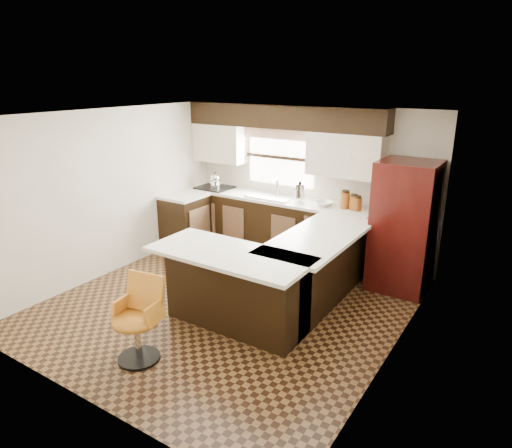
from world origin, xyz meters
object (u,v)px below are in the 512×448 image
Objects in this scene: peninsula_long at (314,271)px; bar_chair at (136,321)px; peninsula_return at (236,290)px; refrigerator at (404,227)px.

peninsula_long is 2.17× the size of bar_chair.
peninsula_long is 2.33m from bar_chair.
peninsula_return is at bearing -118.30° from peninsula_long.
peninsula_long reaches higher than bar_chair.
refrigerator reaches higher than peninsula_return.
peninsula_long is 1.10× the size of refrigerator.
bar_chair is (-0.45, -1.14, -0.00)m from peninsula_return.
peninsula_return reaches higher than bar_chair.
peninsula_return is 0.93× the size of refrigerator.
refrigerator reaches higher than bar_chair.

